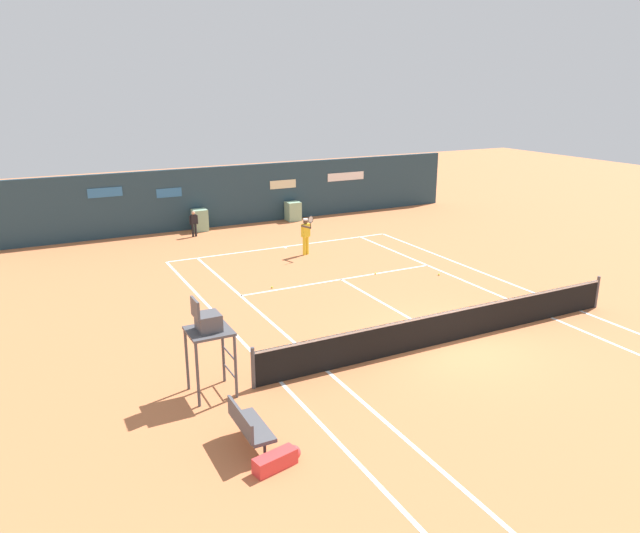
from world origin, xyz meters
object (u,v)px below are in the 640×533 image
object	(u,v)px
tennis_ball_by_sideline	(272,287)
tennis_ball_mid_court	(375,273)
equipment_bag	(279,459)
player_bench	(248,424)
umpire_chair	(208,330)
tennis_ball_near_service_line	(439,274)
player_on_baseline	(306,233)
ball_kid_centre_post	(194,222)

from	to	relation	value
tennis_ball_by_sideline	tennis_ball_mid_court	bearing A→B (deg)	-3.86
equipment_bag	player_bench	bearing A→B (deg)	106.85
tennis_ball_mid_court	umpire_chair	bearing A→B (deg)	-144.01
equipment_bag	tennis_ball_near_service_line	distance (m)	13.19
equipment_bag	player_on_baseline	size ratio (longest dim) A/B	0.57
player_on_baseline	tennis_ball_near_service_line	size ratio (longest dim) A/B	26.70
ball_kid_centre_post	tennis_ball_near_service_line	bearing A→B (deg)	121.56
ball_kid_centre_post	tennis_ball_near_service_line	world-z (taller)	ball_kid_centre_post
tennis_ball_mid_court	equipment_bag	bearing A→B (deg)	-130.72
equipment_bag	tennis_ball_mid_court	bearing A→B (deg)	49.28
umpire_chair	tennis_ball_mid_court	distance (m)	10.59
umpire_chair	player_bench	world-z (taller)	umpire_chair
player_bench	tennis_ball_near_service_line	bearing A→B (deg)	124.90
tennis_ball_mid_court	tennis_ball_by_sideline	distance (m)	4.22
tennis_ball_mid_court	player_on_baseline	bearing A→B (deg)	107.65
equipment_bag	tennis_ball_mid_court	xyz separation A→B (m)	(8.19, 9.52, -0.13)
equipment_bag	tennis_ball_by_sideline	world-z (taller)	equipment_bag
umpire_chair	tennis_ball_by_sideline	size ratio (longest dim) A/B	35.75
player_bench	tennis_ball_by_sideline	distance (m)	9.88
tennis_ball_by_sideline	player_bench	bearing A→B (deg)	-115.57
equipment_bag	tennis_ball_by_sideline	distance (m)	10.58
tennis_ball_near_service_line	tennis_ball_mid_court	xyz separation A→B (m)	(-2.09, 1.25, 0.00)
equipment_bag	ball_kid_centre_post	xyz separation A→B (m)	(3.64, 18.54, 0.56)
umpire_chair	tennis_ball_near_service_line	size ratio (longest dim) A/B	35.75
equipment_bag	tennis_ball_mid_court	size ratio (longest dim) A/B	15.28
player_bench	player_on_baseline	world-z (taller)	player_on_baseline
tennis_ball_by_sideline	equipment_bag	bearing A→B (deg)	-112.12
player_on_baseline	tennis_ball_by_sideline	distance (m)	4.66
player_bench	tennis_ball_by_sideline	size ratio (longest dim) A/B	19.79
tennis_ball_mid_court	tennis_ball_near_service_line	bearing A→B (deg)	-30.97
umpire_chair	equipment_bag	xyz separation A→B (m)	(0.28, -3.37, -1.48)
tennis_ball_near_service_line	tennis_ball_by_sideline	world-z (taller)	same
umpire_chair	tennis_ball_mid_court	bearing A→B (deg)	125.99
player_bench	equipment_bag	distance (m)	1.01
player_bench	tennis_ball_mid_court	xyz separation A→B (m)	(8.46, 8.62, -0.47)
player_bench	ball_kid_centre_post	bearing A→B (deg)	167.48
umpire_chair	tennis_ball_by_sideline	xyz separation A→B (m)	(4.26, 6.44, -1.60)
equipment_bag	player_on_baseline	world-z (taller)	player_on_baseline
ball_kid_centre_post	tennis_ball_by_sideline	distance (m)	8.77
umpire_chair	tennis_ball_mid_court	world-z (taller)	umpire_chair
tennis_ball_near_service_line	player_bench	bearing A→B (deg)	-145.10
ball_kid_centre_post	tennis_ball_by_sideline	size ratio (longest dim) A/B	18.29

